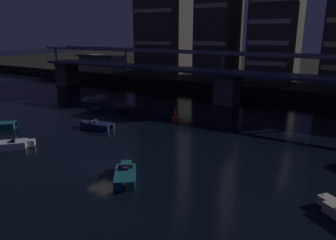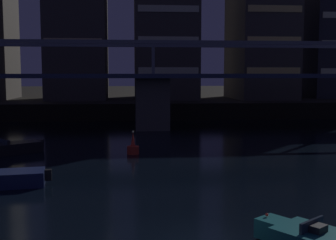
{
  "view_description": "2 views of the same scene",
  "coord_description": "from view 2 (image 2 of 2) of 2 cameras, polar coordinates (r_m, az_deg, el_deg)",
  "views": [
    {
      "loc": [
        21.0,
        -21.77,
        12.78
      ],
      "look_at": [
        0.41,
        11.74,
        1.96
      ],
      "focal_mm": 34.2,
      "sensor_mm": 36.0,
      "label": 1
    },
    {
      "loc": [
        -2.4,
        -14.66,
        6.01
      ],
      "look_at": [
        0.38,
        17.32,
        2.62
      ],
      "focal_mm": 47.02,
      "sensor_mm": 36.0,
      "label": 2
    }
  ],
  "objects": [
    {
      "name": "channel_buoy",
      "position": [
        33.11,
        -4.56,
        -3.61
      ],
      "size": [
        0.9,
        0.9,
        1.76
      ],
      "color": "red",
      "rests_on": "ground"
    },
    {
      "name": "tower_central",
      "position": [
        68.56,
        -0.43,
        11.83
      ],
      "size": [
        9.16,
        13.26,
        21.78
      ],
      "color": "#423D38",
      "rests_on": "far_riverbank"
    },
    {
      "name": "speedboat_mid_left",
      "position": [
        25.3,
        -20.67,
        -7.14
      ],
      "size": [
        5.23,
        2.35,
        1.16
      ],
      "color": "#19234C",
      "rests_on": "ground"
    },
    {
      "name": "tower_east_tall",
      "position": [
        69.72,
        11.89,
        11.57
      ],
      "size": [
        8.23,
        13.42,
        21.69
      ],
      "color": "#423D38",
      "rests_on": "far_riverbank"
    },
    {
      "name": "river_bridge",
      "position": [
        47.88,
        -2.11,
        4.2
      ],
      "size": [
        90.52,
        6.4,
        9.38
      ],
      "color": "#4C4944",
      "rests_on": "ground"
    },
    {
      "name": "far_riverbank",
      "position": [
        95.96,
        -3.54,
        3.09
      ],
      "size": [
        240.0,
        80.0,
        2.2
      ],
      "primitive_type": "cube",
      "color": "black",
      "rests_on": "ground"
    },
    {
      "name": "speedboat_mid_center",
      "position": [
        35.38,
        -19.63,
        -3.42
      ],
      "size": [
        4.7,
        3.98,
        1.16
      ],
      "color": "black",
      "rests_on": "ground"
    }
  ]
}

